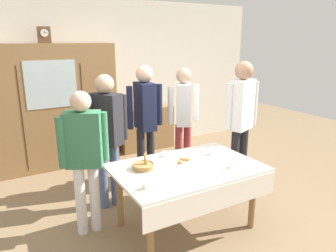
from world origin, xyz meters
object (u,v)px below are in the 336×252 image
(tea_cup_back_edge, at_px, (165,155))
(person_beside_shelf, at_px, (183,112))
(wall_cabinet, at_px, (51,108))
(bread_basket, at_px, (143,166))
(mantel_clock, at_px, (44,35))
(person_behind_table_right, at_px, (241,113))
(person_near_right_end, at_px, (107,129))
(tea_cup_center, at_px, (231,165))
(spoon_center, at_px, (210,170))
(person_by_cabinet, at_px, (145,115))
(dining_table, at_px, (188,176))
(tea_cup_far_left, at_px, (146,186))
(book_stack, at_px, (146,106))
(spoon_mid_right, at_px, (178,186))
(pastry_plate, at_px, (184,162))
(bookshelf_low, at_px, (146,128))
(person_behind_table_left, at_px, (84,150))
(spoon_front_edge, at_px, (230,161))
(tea_cup_front_edge, at_px, (212,153))

(tea_cup_back_edge, relative_size, person_beside_shelf, 0.08)
(wall_cabinet, distance_m, bread_basket, 2.44)
(mantel_clock, relative_size, person_behind_table_right, 0.14)
(person_near_right_end, bearing_deg, person_behind_table_right, -14.45)
(tea_cup_center, xyz_separation_m, person_near_right_end, (-0.95, 1.13, 0.25))
(spoon_center, bearing_deg, bread_basket, 146.38)
(bread_basket, distance_m, person_by_cabinet, 1.14)
(dining_table, height_order, tea_cup_far_left, tea_cup_far_left)
(book_stack, relative_size, tea_cup_far_left, 1.51)
(wall_cabinet, relative_size, spoon_mid_right, 17.18)
(pastry_plate, xyz_separation_m, person_behind_table_right, (1.10, 0.33, 0.35))
(tea_cup_center, distance_m, person_behind_table_right, 1.07)
(bookshelf_low, relative_size, pastry_plate, 3.66)
(person_behind_table_right, bearing_deg, person_behind_table_left, 179.34)
(bookshelf_low, bearing_deg, book_stack, -90.00)
(person_by_cabinet, bearing_deg, wall_cabinet, 124.87)
(tea_cup_far_left, bearing_deg, book_stack, 64.13)
(spoon_front_edge, bearing_deg, spoon_mid_right, -162.80)
(book_stack, bearing_deg, person_behind_table_right, -81.00)
(dining_table, height_order, spoon_center, spoon_center)
(tea_cup_center, bearing_deg, spoon_front_edge, 52.27)
(dining_table, height_order, bread_basket, bread_basket)
(tea_cup_center, height_order, pastry_plate, tea_cup_center)
(person_behind_table_right, relative_size, person_behind_table_left, 1.14)
(person_behind_table_right, bearing_deg, bookshelf_low, 99.00)
(spoon_front_edge, bearing_deg, mantel_clock, 117.83)
(tea_cup_center, bearing_deg, person_behind_table_right, 42.94)
(pastry_plate, height_order, spoon_mid_right, pastry_plate)
(dining_table, relative_size, wall_cabinet, 0.75)
(wall_cabinet, height_order, tea_cup_front_edge, wall_cabinet)
(person_behind_table_right, height_order, person_behind_table_left, person_behind_table_right)
(tea_cup_front_edge, height_order, person_behind_table_left, person_behind_table_left)
(person_near_right_end, bearing_deg, person_behind_table_left, -133.02)
(pastry_plate, height_order, person_beside_shelf, person_beside_shelf)
(spoon_front_edge, bearing_deg, dining_table, 172.00)
(book_stack, relative_size, person_behind_table_left, 0.13)
(tea_cup_back_edge, bearing_deg, tea_cup_far_left, -131.29)
(bookshelf_low, xyz_separation_m, spoon_center, (-0.64, -2.82, 0.32))
(book_stack, bearing_deg, spoon_front_edge, -95.83)
(bookshelf_low, xyz_separation_m, tea_cup_far_left, (-1.39, -2.87, 0.35))
(book_stack, xyz_separation_m, tea_cup_front_edge, (-0.34, -2.46, -0.08))
(bread_basket, distance_m, person_near_right_end, 0.75)
(spoon_front_edge, relative_size, person_near_right_end, 0.07)
(mantel_clock, bearing_deg, pastry_plate, -69.40)
(tea_cup_front_edge, distance_m, bread_basket, 0.87)
(mantel_clock, distance_m, tea_cup_front_edge, 3.06)
(spoon_center, bearing_deg, tea_cup_front_edge, 51.00)
(tea_cup_front_edge, distance_m, person_beside_shelf, 1.13)
(spoon_front_edge, bearing_deg, pastry_plate, 157.05)
(spoon_mid_right, bearing_deg, pastry_plate, 52.54)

